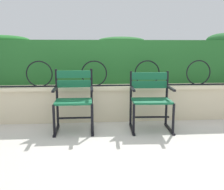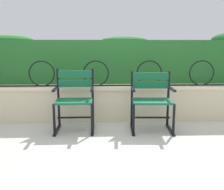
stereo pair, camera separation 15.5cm
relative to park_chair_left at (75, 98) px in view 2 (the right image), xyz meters
The scene contains 6 objects.
ground_plane 0.76m from the park_chair_left, 26.47° to the right, with size 60.00×60.00×0.00m, color #BCB7AD.
stone_wall 0.77m from the park_chair_left, 44.12° to the left, with size 7.15×0.41×0.58m.
iron_arch_fence 0.63m from the park_chair_left, 53.06° to the left, with size 6.62×0.02×0.42m.
hedge_row 1.25m from the park_chair_left, 60.60° to the left, with size 7.01×0.59×0.89m.
park_chair_left is the anchor object (origin of this frame).
park_chair_right 1.13m from the park_chair_left, ahead, with size 0.62×0.55×0.85m.
Camera 2 is at (-0.14, -3.49, 1.20)m, focal length 41.74 mm.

